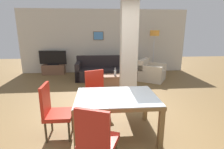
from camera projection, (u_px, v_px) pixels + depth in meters
name	position (u px, v px, depth m)	size (l,w,h in m)	color
ground_plane	(116.00, 133.00, 3.23)	(18.00, 18.00, 0.00)	brown
back_wall	(104.00, 42.00, 7.63)	(7.20, 0.09, 2.70)	beige
divider_pillar	(129.00, 50.00, 4.53)	(0.42, 0.33, 2.70)	beige
dining_table	(116.00, 104.00, 3.08)	(1.42, 1.01, 0.73)	brown
dining_chair_near_left	(96.00, 138.00, 2.21)	(0.60, 0.60, 0.97)	#B5271D
dining_chair_far_left	(97.00, 91.00, 3.92)	(0.60, 0.60, 0.97)	#B52315
dining_chair_head_left	(54.00, 109.00, 3.01)	(0.46, 0.46, 0.97)	red
sofa	(105.00, 71.00, 6.75)	(2.20, 0.91, 0.86)	black
armchair	(151.00, 73.00, 6.56)	(1.18, 1.18, 0.78)	beige
coffee_table	(111.00, 81.00, 5.73)	(0.61, 0.48, 0.41)	brown
bottle	(115.00, 73.00, 5.63)	(0.07, 0.07, 0.24)	#B2B7BC
tv_stand	(54.00, 69.00, 7.47)	(0.92, 0.40, 0.41)	brown
tv_screen	(53.00, 58.00, 7.34)	(1.13, 0.25, 0.59)	black
floor_lamp	(154.00, 37.00, 7.15)	(0.38, 0.38, 1.83)	#B7B7BC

